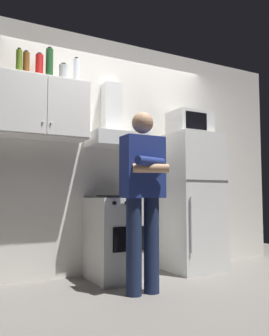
% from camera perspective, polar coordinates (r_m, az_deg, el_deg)
% --- Properties ---
extents(ground_plane, '(7.00, 7.00, 0.00)m').
position_cam_1_polar(ground_plane, '(3.64, 0.00, -18.35)').
color(ground_plane, slate).
extents(back_wall_tiled, '(4.80, 0.10, 2.70)m').
position_cam_1_polar(back_wall_tiled, '(4.10, -3.90, 2.20)').
color(back_wall_tiled, silver).
rests_on(back_wall_tiled, ground_plane).
extents(upper_cabinet, '(0.90, 0.37, 0.60)m').
position_cam_1_polar(upper_cabinet, '(3.70, -14.71, 9.38)').
color(upper_cabinet, white).
extents(stove_oven, '(0.60, 0.62, 0.87)m').
position_cam_1_polar(stove_oven, '(3.76, -2.49, -11.20)').
color(stove_oven, white).
rests_on(stove_oven, ground_plane).
extents(range_hood, '(0.60, 0.44, 0.75)m').
position_cam_1_polar(range_hood, '(3.92, -3.22, 6.18)').
color(range_hood, white).
extents(refrigerator, '(0.60, 0.62, 1.60)m').
position_cam_1_polar(refrigerator, '(4.23, 9.30, -5.42)').
color(refrigerator, white).
rests_on(refrigerator, ground_plane).
extents(microwave, '(0.48, 0.37, 0.28)m').
position_cam_1_polar(microwave, '(4.33, 8.99, 7.11)').
color(microwave, silver).
rests_on(microwave, refrigerator).
extents(person_standing, '(0.38, 0.33, 1.64)m').
position_cam_1_polar(person_standing, '(3.17, 1.40, -3.97)').
color(person_standing, '#192342').
rests_on(person_standing, ground_plane).
extents(cooking_pot, '(0.32, 0.22, 0.11)m').
position_cam_1_polar(cooking_pot, '(3.69, 0.16, -3.59)').
color(cooking_pot, '#B7BABF').
rests_on(cooking_pot, stove_oven).
extents(bottle_canister_steel, '(0.10, 0.10, 0.19)m').
position_cam_1_polar(bottle_canister_steel, '(3.84, -11.47, 14.86)').
color(bottle_canister_steel, '#B2B5BA').
rests_on(bottle_canister_steel, upper_cabinet).
extents(bottle_soda_red, '(0.08, 0.08, 0.28)m').
position_cam_1_polar(bottle_soda_red, '(3.84, -15.23, 15.59)').
color(bottle_soda_red, red).
rests_on(bottle_soda_red, upper_cabinet).
extents(bottle_beer_brown, '(0.07, 0.07, 0.28)m').
position_cam_1_polar(bottle_beer_brown, '(3.82, -17.23, 15.74)').
color(bottle_beer_brown, brown).
rests_on(bottle_beer_brown, upper_cabinet).
extents(bottle_wine_green, '(0.08, 0.08, 0.35)m').
position_cam_1_polar(bottle_wine_green, '(3.85, -13.68, 16.06)').
color(bottle_wine_green, '#19471E').
rests_on(bottle_wine_green, upper_cabinet).
extents(bottle_vodka_clear, '(0.07, 0.07, 0.31)m').
position_cam_1_polar(bottle_vodka_clear, '(3.96, -9.44, 15.12)').
color(bottle_vodka_clear, silver).
rests_on(bottle_vodka_clear, upper_cabinet).
extents(bottle_olive_oil, '(0.06, 0.06, 0.27)m').
position_cam_1_polar(bottle_olive_oil, '(3.76, -18.27, 16.05)').
color(bottle_olive_oil, '#4C6B19').
rests_on(bottle_olive_oil, upper_cabinet).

